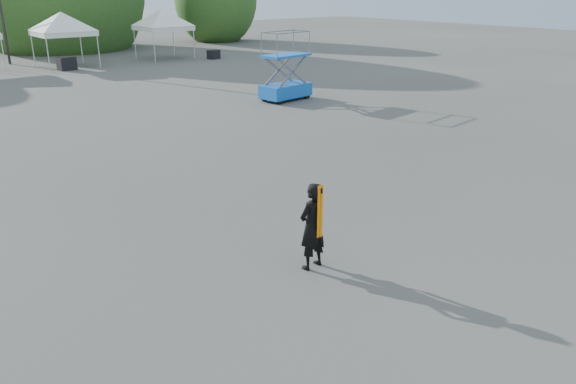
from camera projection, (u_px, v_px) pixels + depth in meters
ground at (265, 241)px, 11.45m from camera, size 120.00×120.00×0.00m
tent_f at (61, 16)px, 34.14m from camera, size 4.57×4.57×3.88m
tent_g at (162, 13)px, 38.13m from camera, size 4.50×4.50×3.88m
man at (312, 226)px, 10.12m from camera, size 0.64×0.46×1.65m
scissor_lift at (286, 66)px, 24.81m from camera, size 2.44×1.44×2.98m
crate_mid at (67, 64)px, 33.93m from camera, size 1.05×0.86×0.76m
crate_east at (214, 54)px, 39.03m from camera, size 0.92×0.81×0.60m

